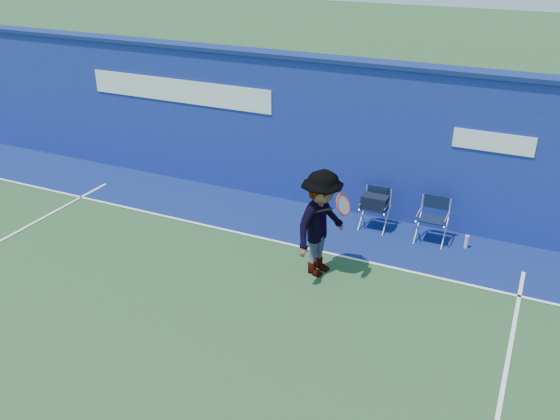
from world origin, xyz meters
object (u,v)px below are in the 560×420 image
at_px(directors_chair_left, 374,212).
at_px(directors_chair_right, 431,228).
at_px(tennis_player, 321,224).
at_px(water_bottle, 466,242).

xyz_separation_m(directors_chair_left, directors_chair_right, (1.11, -0.05, -0.08)).
distance_m(directors_chair_left, tennis_player, 2.06).
bearing_deg(water_bottle, directors_chair_right, -178.82).
xyz_separation_m(water_bottle, tennis_player, (-2.13, -1.91, 0.80)).
bearing_deg(tennis_player, directors_chair_left, 79.50).
height_order(water_bottle, tennis_player, tennis_player).
distance_m(water_bottle, tennis_player, 2.97).
relative_size(directors_chair_left, directors_chair_right, 0.97).
relative_size(directors_chair_left, tennis_player, 0.44).
height_order(directors_chair_left, water_bottle, directors_chair_left).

